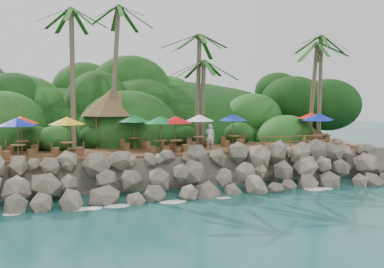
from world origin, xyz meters
name	(u,v)px	position (x,y,z in m)	size (l,w,h in m)	color
ground	(222,198)	(0.00, 0.00, 0.00)	(140.00, 140.00, 0.00)	#19514F
land_base	(161,149)	(0.00, 16.00, 1.05)	(32.00, 25.20, 2.10)	gray
jungle_hill	(146,151)	(0.00, 23.50, 0.00)	(44.80, 28.00, 15.40)	#143811
seawall	(211,173)	(0.00, 2.00, 1.15)	(29.00, 4.00, 2.30)	gray
terrace	(192,150)	(0.00, 6.00, 2.20)	(26.00, 5.00, 0.20)	brown
jungle_foliage	(164,161)	(0.00, 15.00, 0.00)	(44.00, 16.00, 12.00)	#143811
foam_line	(220,196)	(0.00, 0.30, 0.03)	(25.20, 0.80, 0.06)	white
palms	(211,32)	(2.53, 8.91, 11.39)	(27.43, 6.80, 12.23)	brown
palapa	(113,102)	(-5.31, 9.87, 5.79)	(5.01, 5.01, 4.60)	brown
dining_clusters	(187,121)	(-0.45, 5.79, 4.40)	(25.50, 5.53, 2.53)	brown
railing	(297,141)	(7.47, 3.65, 2.91)	(6.10, 0.10, 1.00)	brown
waiter	(210,136)	(1.37, 5.84, 3.22)	(0.67, 0.44, 1.84)	white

